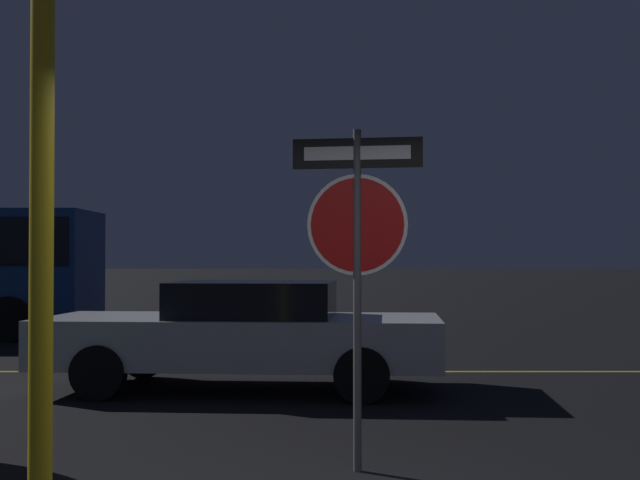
% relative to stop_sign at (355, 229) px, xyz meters
% --- Properties ---
extents(road_center_stripe, '(40.50, 0.12, 0.01)m').
position_rel_stop_sign_xyz_m(road_center_stripe, '(-0.09, 5.64, -1.75)').
color(road_center_stripe, gold).
rests_on(road_center_stripe, ground_plane).
extents(stop_sign, '(0.94, 0.18, 2.48)m').
position_rel_stop_sign_xyz_m(stop_sign, '(0.00, 0.00, 0.00)').
color(stop_sign, '#4C4C51').
rests_on(stop_sign, ground_plane).
extents(yellow_pole_left, '(0.12, 0.12, 3.58)m').
position_rel_stop_sign_xyz_m(yellow_pole_left, '(-1.66, -2.04, 0.04)').
color(yellow_pole_left, yellow).
rests_on(yellow_pole_left, ground_plane).
extents(passing_car_2, '(4.82, 2.29, 1.27)m').
position_rel_stop_sign_xyz_m(passing_car_2, '(-1.16, 4.02, -1.10)').
color(passing_car_2, silver).
rests_on(passing_car_2, ground_plane).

